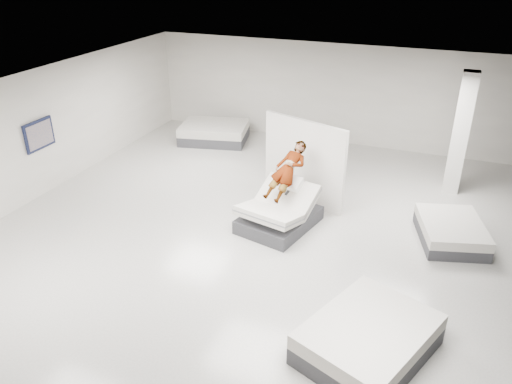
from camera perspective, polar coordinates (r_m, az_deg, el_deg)
room at (r=10.27m, az=-0.94°, el=1.53°), size 14.00×14.04×3.20m
hero_bed at (r=11.57m, az=2.67°, el=-2.43°), size 1.76×2.10×1.08m
person at (r=11.45m, az=3.58°, el=1.65°), size 0.88×1.45×1.45m
remote at (r=11.15m, az=3.58°, el=-0.08°), size 0.08×0.15×0.08m
divider_panel at (r=12.45m, az=5.47°, el=3.43°), size 2.28×0.91×2.16m
flat_bed_right_far at (r=11.86m, az=21.39°, el=-4.23°), size 1.72×2.01×0.47m
flat_bed_right_near at (r=8.46m, az=12.70°, el=-16.11°), size 2.27×2.57×0.58m
flat_bed_left_far at (r=16.83m, az=-4.80°, el=6.80°), size 2.43×2.03×0.59m
column at (r=13.79m, az=22.32°, el=6.16°), size 0.40×0.40×3.20m
wall_poster at (r=13.85m, az=-23.53°, el=6.02°), size 0.06×0.95×0.75m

